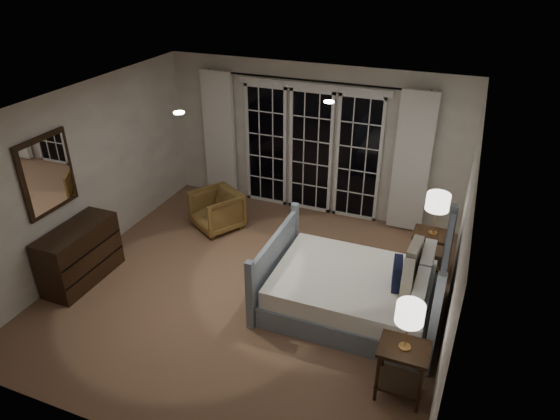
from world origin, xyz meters
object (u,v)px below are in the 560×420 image
at_px(bed, 357,290).
at_px(nightstand_right, 430,247).
at_px(lamp_right, 438,202).
at_px(lamp_left, 410,314).
at_px(armchair, 217,210).
at_px(nightstand_left, 402,364).
at_px(dresser, 80,254).

distance_m(bed, nightstand_right, 1.38).
bearing_deg(lamp_right, bed, -122.36).
xyz_separation_m(lamp_left, armchair, (-3.33, 2.35, -0.74)).
bearing_deg(lamp_left, bed, 122.84).
height_order(bed, nightstand_left, bed).
xyz_separation_m(nightstand_left, dresser, (-4.39, 0.42, -0.02)).
distance_m(nightstand_left, lamp_right, 2.41).
relative_size(nightstand_left, lamp_right, 1.08).
bearing_deg(nightstand_right, bed, -122.36).
distance_m(nightstand_left, nightstand_right, 2.30).
bearing_deg(dresser, nightstand_left, -5.44).
bearing_deg(nightstand_right, lamp_right, 153.43).
bearing_deg(armchair, nightstand_left, -3.63).
bearing_deg(armchair, lamp_left, -3.63).
xyz_separation_m(nightstand_left, armchair, (-3.33, 2.35, -0.10)).
height_order(lamp_right, dresser, lamp_right).
height_order(nightstand_right, lamp_right, lamp_right).
relative_size(nightstand_right, lamp_right, 1.09).
xyz_separation_m(lamp_left, dresser, (-4.39, 0.42, -0.66)).
distance_m(bed, nightstand_left, 1.36).
xyz_separation_m(lamp_right, dresser, (-4.39, -1.89, -0.72)).
xyz_separation_m(nightstand_left, lamp_right, (0.00, 2.30, 0.70)).
xyz_separation_m(nightstand_right, lamp_left, (-0.00, -2.30, 0.64)).
distance_m(nightstand_left, lamp_left, 0.64).
bearing_deg(armchair, lamp_right, 30.77).
bearing_deg(lamp_left, nightstand_right, 89.96).
bearing_deg(lamp_right, armchair, 179.20).
bearing_deg(nightstand_left, bed, 122.84).
bearing_deg(lamp_left, armchair, 144.80).
distance_m(armchair, dresser, 2.20).
distance_m(nightstand_right, lamp_right, 0.70).
bearing_deg(nightstand_left, lamp_left, 180.00).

